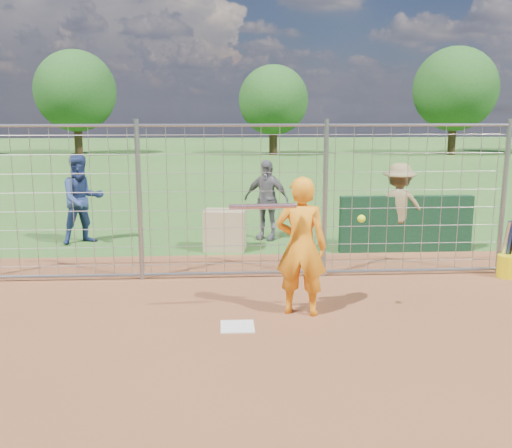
{
  "coord_description": "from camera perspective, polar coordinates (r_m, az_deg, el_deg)",
  "views": [
    {
      "loc": [
        -0.18,
        -7.1,
        2.74
      ],
      "look_at": [
        0.3,
        0.8,
        1.15
      ],
      "focal_mm": 40.0,
      "sensor_mm": 36.0,
      "label": 1
    }
  ],
  "objects": [
    {
      "name": "ground",
      "position": [
        7.62,
        -1.92,
        -9.74
      ],
      "size": [
        100.0,
        100.0,
        0.0
      ],
      "primitive_type": "plane",
      "color": "#2D591E",
      "rests_on": "ground"
    },
    {
      "name": "home_plate",
      "position": [
        7.43,
        -1.88,
        -10.22
      ],
      "size": [
        0.43,
        0.43,
        0.02
      ],
      "primitive_type": "cube",
      "color": "silver",
      "rests_on": "ground"
    },
    {
      "name": "dugout_wall",
      "position": [
        11.5,
        14.74,
        0.0
      ],
      "size": [
        2.6,
        0.2,
        1.1
      ],
      "primitive_type": "cube",
      "color": "#11381E",
      "rests_on": "ground"
    },
    {
      "name": "batter",
      "position": [
        7.65,
        4.53,
        -2.25
      ],
      "size": [
        0.79,
        0.63,
        1.89
      ],
      "primitive_type": "imported",
      "rotation": [
        0.0,
        0.0,
        2.86
      ],
      "color": "orange",
      "rests_on": "ground"
    },
    {
      "name": "bystander_a",
      "position": [
        12.3,
        -17.0,
        2.37
      ],
      "size": [
        1.12,
        1.05,
        1.84
      ],
      "primitive_type": "imported",
      "rotation": [
        0.0,
        0.0,
        0.52
      ],
      "color": "navy",
      "rests_on": "ground"
    },
    {
      "name": "bystander_b",
      "position": [
        12.14,
        1.03,
        2.44
      ],
      "size": [
        1.08,
        0.82,
        1.71
      ],
      "primitive_type": "imported",
      "rotation": [
        0.0,
        0.0,
        -0.46
      ],
      "color": "#5E5D62",
      "rests_on": "ground"
    },
    {
      "name": "bystander_c",
      "position": [
        11.47,
        14.05,
        1.62
      ],
      "size": [
        1.22,
        0.85,
        1.73
      ],
      "primitive_type": "imported",
      "rotation": [
        0.0,
        0.0,
        2.95
      ],
      "color": "olive",
      "rests_on": "ground"
    },
    {
      "name": "equipment_bin",
      "position": [
        11.31,
        -3.13,
        -0.6
      ],
      "size": [
        0.87,
        0.66,
        0.8
      ],
      "primitive_type": "cube",
      "rotation": [
        0.0,
        0.0,
        -0.14
      ],
      "color": "tan",
      "rests_on": "ground"
    },
    {
      "name": "equipment_in_play",
      "position": [
        7.27,
        3.13,
        1.48
      ],
      "size": [
        1.77,
        0.17,
        0.27
      ],
      "color": "silver",
      "rests_on": "ground"
    },
    {
      "name": "bucket_with_bats",
      "position": [
        10.35,
        23.85,
        -3.59
      ],
      "size": [
        0.34,
        0.35,
        0.98
      ],
      "color": "yellow",
      "rests_on": "ground"
    },
    {
      "name": "backstop_fence",
      "position": [
        9.23,
        -2.31,
        2.11
      ],
      "size": [
        9.08,
        0.08,
        2.6
      ],
      "color": "gray",
      "rests_on": "ground"
    },
    {
      "name": "tree_line",
      "position": [
        35.4,
        1.95,
        12.95
      ],
      "size": [
        44.66,
        6.72,
        6.48
      ],
      "color": "#3F2B19",
      "rests_on": "ground"
    }
  ]
}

